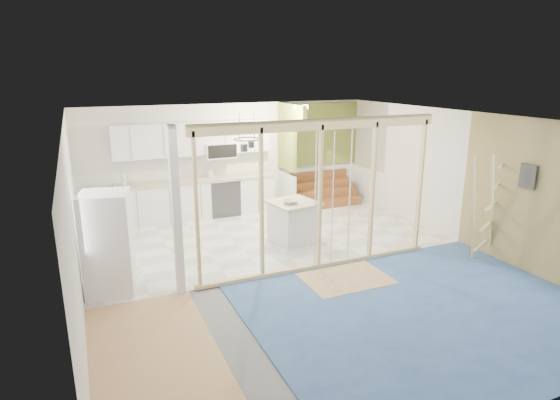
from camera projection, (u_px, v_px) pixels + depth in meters
name	position (u px, v px, depth m)	size (l,w,h in m)	color
room	(304.00, 198.00, 7.72)	(7.01, 8.01, 2.61)	slate
floor_overlays	(305.00, 268.00, 8.14)	(7.00, 8.00, 0.03)	silver
stud_frame	(291.00, 182.00, 7.54)	(4.66, 0.14, 2.60)	#CEB87E
base_cabinets	(170.00, 206.00, 10.29)	(4.45, 2.24, 0.93)	white
upper_cabinets	(196.00, 140.00, 10.62)	(3.60, 0.41, 0.85)	white
green_partition	(312.00, 168.00, 11.83)	(2.25, 1.51, 2.60)	olive
pot_rack	(247.00, 142.00, 9.08)	(0.52, 0.52, 0.72)	black
electrical_panel	(528.00, 176.00, 7.71)	(0.04, 0.30, 0.40)	#37383C
ceiling_light	(301.00, 107.00, 10.57)	(0.32, 0.32, 0.08)	#FFEABF
fridge	(109.00, 244.00, 7.07)	(0.83, 0.80, 1.61)	white
island	(293.00, 222.00, 9.32)	(0.99, 0.99, 0.84)	silver
bowl	(290.00, 202.00, 9.09)	(0.28, 0.28, 0.07)	silver
soap_bottle_a	(123.00, 178.00, 10.10)	(0.12, 0.12, 0.32)	silver
soap_bottle_b	(211.00, 173.00, 10.91)	(0.09, 0.10, 0.21)	white
ladder	(485.00, 208.00, 8.29)	(1.03, 0.18, 1.94)	tan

